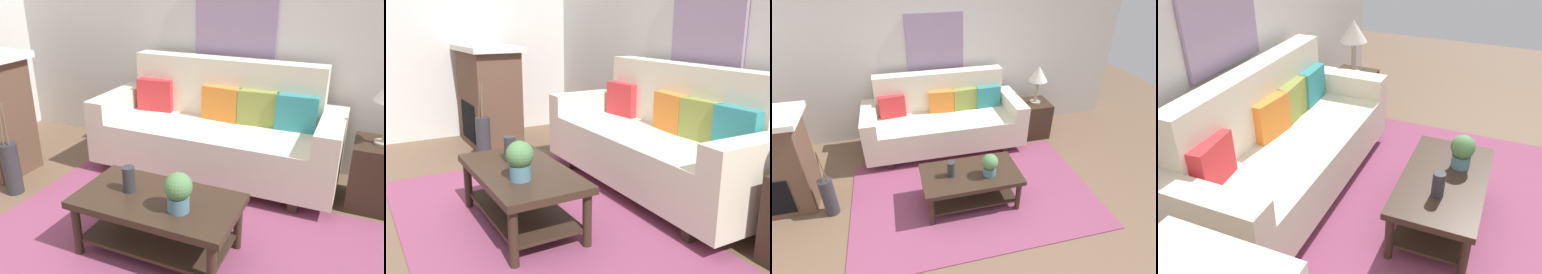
{
  "view_description": "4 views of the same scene",
  "coord_description": "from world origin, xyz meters",
  "views": [
    {
      "loc": [
        1.08,
        -1.6,
        1.81
      ],
      "look_at": [
        -0.15,
        1.15,
        0.58
      ],
      "focal_mm": 37.36,
      "sensor_mm": 36.0,
      "label": 1
    },
    {
      "loc": [
        2.56,
        -0.61,
        1.42
      ],
      "look_at": [
        -0.18,
        0.93,
        0.57
      ],
      "focal_mm": 39.71,
      "sensor_mm": 36.0,
      "label": 2
    },
    {
      "loc": [
        -0.78,
        -2.17,
        2.57
      ],
      "look_at": [
        -0.04,
        0.82,
        0.65
      ],
      "focal_mm": 28.35,
      "sensor_mm": 36.0,
      "label": 3
    },
    {
      "loc": [
        -2.56,
        0.11,
        2.17
      ],
      "look_at": [
        -0.21,
        1.09,
        0.7
      ],
      "focal_mm": 38.17,
      "sensor_mm": 36.0,
      "label": 4
    }
  ],
  "objects": [
    {
      "name": "floor_vase_branch_a",
      "position": [
        -1.61,
        0.61,
        0.65
      ],
      "size": [
        0.05,
        0.04,
        0.36
      ],
      "primitive_type": "cylinder",
      "rotation": [
        -0.07,
        -0.1,
        0.0
      ],
      "color": "brown",
      "rests_on": "floor_vase"
    },
    {
      "name": "coffee_table",
      "position": [
        -0.07,
        0.41,
        0.31
      ],
      "size": [
        1.1,
        0.6,
        0.43
      ],
      "color": "#332319",
      "rests_on": "ground_plane"
    },
    {
      "name": "wall_back",
      "position": [
        0.0,
        2.22,
        1.35
      ],
      "size": [
        5.61,
        0.1,
        2.7
      ],
      "primitive_type": "cube",
      "color": "silver",
      "rests_on": "ground_plane"
    },
    {
      "name": "couch",
      "position": [
        -0.14,
        1.68,
        0.43
      ],
      "size": [
        2.25,
        0.84,
        1.08
      ],
      "color": "beige",
      "rests_on": "ground_plane"
    },
    {
      "name": "potted_plant_tabletop",
      "position": [
        0.13,
        0.33,
        0.57
      ],
      "size": [
        0.18,
        0.18,
        0.26
      ],
      "color": "slate",
      "rests_on": "coffee_table"
    },
    {
      "name": "side_table",
      "position": [
        1.29,
        1.67,
        0.28
      ],
      "size": [
        0.44,
        0.44,
        0.56
      ],
      "primitive_type": "cube",
      "color": "#332319",
      "rests_on": "ground_plane"
    },
    {
      "name": "table_lamp",
      "position": [
        1.29,
        1.67,
        0.99
      ],
      "size": [
        0.28,
        0.28,
        0.57
      ],
      "color": "gray",
      "rests_on": "side_table"
    },
    {
      "name": "floor_vase_branch_b",
      "position": [
        -1.64,
        0.63,
        0.65
      ],
      "size": [
        0.03,
        0.02,
        0.36
      ],
      "primitive_type": "cylinder",
      "rotation": [
        -0.02,
        0.05,
        0.0
      ],
      "color": "brown",
      "rests_on": "floor_vase"
    },
    {
      "name": "floor_vase",
      "position": [
        -1.63,
        0.61,
        0.23
      ],
      "size": [
        0.15,
        0.15,
        0.47
      ],
      "primitive_type": "cylinder",
      "color": "#2D2D33",
      "rests_on": "ground_plane"
    },
    {
      "name": "throw_pillow_crimson",
      "position": [
        -0.84,
        1.81,
        0.68
      ],
      "size": [
        0.37,
        0.16,
        0.32
      ],
      "primitive_type": "cube",
      "rotation": [
        0.0,
        0.0,
        0.12
      ],
      "color": "red",
      "rests_on": "couch"
    },
    {
      "name": "framed_painting",
      "position": [
        -0.14,
        2.15,
        1.45
      ],
      "size": [
        0.81,
        0.03,
        0.78
      ],
      "primitive_type": "cube",
      "color": "gray"
    },
    {
      "name": "floor_vase_branch_c",
      "position": [
        -1.64,
        0.59,
        0.65
      ],
      "size": [
        0.03,
        0.04,
        0.36
      ],
      "primitive_type": "cylinder",
      "rotation": [
        -0.09,
        -0.06,
        0.0
      ],
      "color": "brown",
      "rests_on": "floor_vase"
    },
    {
      "name": "throw_pillow_olive",
      "position": [
        0.21,
        1.81,
        0.68
      ],
      "size": [
        0.37,
        0.15,
        0.32
      ],
      "primitive_type": "cube",
      "rotation": [
        0.0,
        0.0,
        0.09
      ],
      "color": "olive",
      "rests_on": "couch"
    },
    {
      "name": "tabletop_vase",
      "position": [
        -0.29,
        0.41,
        0.52
      ],
      "size": [
        0.09,
        0.09,
        0.18
      ],
      "primitive_type": "cylinder",
      "color": "#2D2D33",
      "rests_on": "coffee_table"
    },
    {
      "name": "area_rug",
      "position": [
        0.0,
        0.5,
        0.01
      ],
      "size": [
        2.88,
        1.8,
        0.01
      ],
      "primitive_type": "cube",
      "color": "#843D5B",
      "rests_on": "ground_plane"
    },
    {
      "name": "throw_pillow_orange",
      "position": [
        -0.14,
        1.81,
        0.68
      ],
      "size": [
        0.37,
        0.16,
        0.32
      ],
      "primitive_type": "cube",
      "rotation": [
        0.0,
        0.0,
        -0.1
      ],
      "color": "orange",
      "rests_on": "couch"
    },
    {
      "name": "ground_plane",
      "position": [
        0.0,
        0.0,
        0.0
      ],
      "size": [
        9.61,
        9.61,
        0.0
      ],
      "primitive_type": "plane",
      "color": "brown"
    },
    {
      "name": "throw_pillow_teal",
      "position": [
        0.57,
        1.81,
        0.68
      ],
      "size": [
        0.37,
        0.14,
        0.32
      ],
      "primitive_type": "cube",
      "rotation": [
        0.0,
        0.0,
        0.05
      ],
      "color": "teal",
      "rests_on": "couch"
    }
  ]
}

